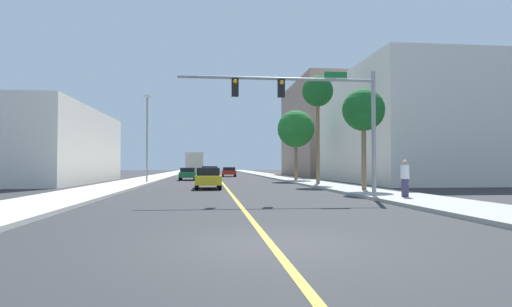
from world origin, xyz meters
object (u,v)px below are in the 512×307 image
Objects in this scene: car_green at (188,174)px; car_red at (229,172)px; traffic_signal_mast at (314,104)px; palm_mid at (318,93)px; pedestrian at (405,178)px; street_lamp at (147,134)px; palm_near at (364,111)px; delivery_truck at (194,164)px; car_yellow at (208,178)px; palm_far at (296,129)px; car_white at (210,173)px.

car_green is 14.79m from car_red.
traffic_signal_mast is 1.08× the size of palm_mid.
palm_mid is at bearing -84.11° from pedestrian.
street_lamp is 9.59m from car_green.
palm_near reaches higher than delivery_truck.
car_yellow is at bearing -44.74° from pedestrian.
palm_far is at bearing 15.55° from street_lamp.
car_yellow is at bearing -88.51° from delivery_truck.
palm_far is 21.66m from delivery_truck.
car_white is 0.96× the size of car_red.
traffic_signal_mast is at bearing -61.32° from street_lamp.
car_green is (-11.02, 4.30, -4.56)m from palm_far.
traffic_signal_mast reaches higher than car_white.
delivery_truck is at bearing 107.16° from palm_near.
street_lamp is at bearing -119.16° from car_white.
palm_mid reaches higher than car_green.
palm_far is 0.93× the size of delivery_truck.
palm_near is (4.26, 4.99, 0.35)m from traffic_signal_mast.
car_red is at bearing 84.15° from car_yellow.
car_yellow is 0.58× the size of delivery_truck.
palm_far is at bearing -70.77° from car_red.
car_yellow is at bearing -87.82° from car_white.
palm_far is at bearing -61.76° from delivery_truck.
car_green is (-7.17, 27.18, -3.80)m from traffic_signal_mast.
palm_far is 1.65× the size of car_white.
traffic_signal_mast is at bearing -63.57° from car_yellow.
car_white is (-4.76, 27.89, -3.73)m from traffic_signal_mast.
car_white reaches higher than car_red.
pedestrian reaches higher than car_red.
car_white is 0.97× the size of car_yellow.
car_green is at bearing -93.00° from delivery_truck.
palm_mid is 11.78m from car_yellow.
traffic_signal_mast is 2.11× the size of car_red.
car_white is (-8.60, 5.01, -4.48)m from palm_far.
delivery_truck is (-10.75, 27.39, -5.67)m from palm_mid.
car_white reaches higher than car_yellow.
delivery_truck is at bearing 81.37° from street_lamp.
street_lamp reaches higher than palm_far.
palm_near is at bearing -43.65° from street_lamp.
pedestrian is at bearing -53.98° from street_lamp.
car_white is at bearing 99.68° from traffic_signal_mast.
street_lamp reaches higher than car_white.
palm_mid is at bearing -19.45° from street_lamp.
pedestrian is (14.38, -19.78, -3.41)m from street_lamp.
traffic_signal_mast is at bearing -85.89° from car_red.
street_lamp is at bearing 119.89° from car_yellow.
car_white is (2.42, 0.71, 0.08)m from car_green.
palm_mid is 2.05× the size of car_white.
palm_mid is 9.21m from palm_far.
car_white is at bearing 15.32° from car_green.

